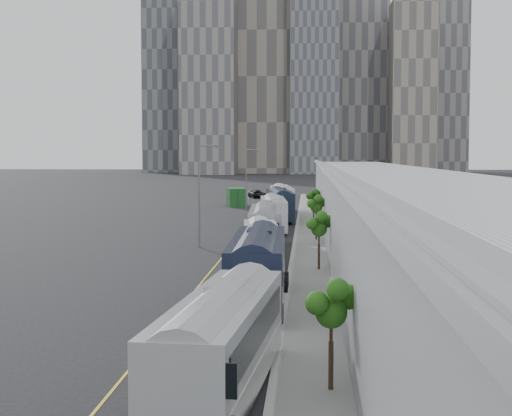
# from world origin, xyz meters

# --- Properties ---
(sidewalk) EXTENTS (10.00, 170.00, 0.12)m
(sidewalk) POSITION_xyz_m (9.00, 55.00, 0.06)
(sidewalk) COLOR gray
(sidewalk) RESTS_ON ground
(lane_line) EXTENTS (0.12, 160.00, 0.02)m
(lane_line) POSITION_xyz_m (-1.50, 55.00, 0.01)
(lane_line) COLOR gold
(lane_line) RESTS_ON ground
(depot) EXTENTS (12.45, 160.40, 7.20)m
(depot) POSITION_xyz_m (12.99, 55.00, 3.51)
(depot) COLOR gray
(depot) RESTS_ON ground
(skyline) EXTENTS (145.00, 64.00, 120.00)m
(skyline) POSITION_xyz_m (-2.90, 324.16, 50.85)
(skyline) COLOR slate
(skyline) RESTS_ON ground
(bus_0) EXTENTS (3.61, 13.12, 3.79)m
(bus_0) POSITION_xyz_m (2.51, 4.89, 1.60)
(bus_0) COLOR gray
(bus_0) RESTS_ON ground
(bus_1) EXTENTS (3.13, 14.08, 4.10)m
(bus_1) POSITION_xyz_m (2.66, 21.67, 1.73)
(bus_1) COLOR black
(bus_1) RESTS_ON ground
(bus_2) EXTENTS (3.54, 12.18, 3.51)m
(bus_2) POSITION_xyz_m (2.13, 34.08, 1.48)
(bus_2) COLOR silver
(bus_2) RESTS_ON ground
(bus_3) EXTENTS (3.29, 13.49, 3.91)m
(bus_3) POSITION_xyz_m (1.70, 47.04, 1.65)
(bus_3) COLOR gray
(bus_3) RESTS_ON ground
(bus_4) EXTENTS (3.56, 13.14, 3.79)m
(bus_4) POSITION_xyz_m (1.64, 63.78, 1.60)
(bus_4) COLOR #B1B4BC
(bus_4) RESTS_ON ground
(bus_5) EXTENTS (4.16, 13.99, 4.03)m
(bus_5) POSITION_xyz_m (1.87, 76.94, 1.70)
(bus_5) COLOR black
(bus_5) RESTS_ON ground
(bus_6) EXTENTS (3.97, 13.81, 3.98)m
(bus_6) POSITION_xyz_m (1.73, 89.20, 1.68)
(bus_6) COLOR silver
(bus_6) RESTS_ON ground
(tree_0) EXTENTS (1.13, 1.13, 3.59)m
(tree_0) POSITION_xyz_m (6.23, 5.85, 2.93)
(tree_0) COLOR black
(tree_0) RESTS_ON ground
(tree_1) EXTENTS (1.18, 1.18, 3.81)m
(tree_1) POSITION_xyz_m (6.21, 34.69, 3.12)
(tree_1) COLOR black
(tree_1) RESTS_ON ground
(tree_2) EXTENTS (1.14, 1.14, 3.96)m
(tree_2) POSITION_xyz_m (6.23, 54.27, 3.27)
(tree_2) COLOR black
(tree_2) RESTS_ON ground
(tree_3) EXTENTS (1.29, 1.29, 3.48)m
(tree_3) POSITION_xyz_m (6.15, 78.79, 2.78)
(tree_3) COLOR black
(tree_3) RESTS_ON ground
(street_lamp_near) EXTENTS (2.04, 0.22, 9.22)m
(street_lamp_near) POSITION_xyz_m (-4.12, 48.06, 5.30)
(street_lamp_near) COLOR #59595E
(street_lamp_near) RESTS_ON ground
(street_lamp_far) EXTENTS (2.04, 0.22, 9.09)m
(street_lamp_far) POSITION_xyz_m (-3.66, 95.91, 5.23)
(street_lamp_far) COLOR #59595E
(street_lamp_far) RESTS_ON ground
(shipping_container) EXTENTS (3.83, 6.58, 2.91)m
(shipping_container) POSITION_xyz_m (-6.06, 103.63, 1.46)
(shipping_container) COLOR #133E17
(shipping_container) RESTS_ON ground
(suv) EXTENTS (4.21, 6.06, 1.54)m
(suv) POSITION_xyz_m (-4.14, 126.92, 0.77)
(suv) COLOR black
(suv) RESTS_ON ground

